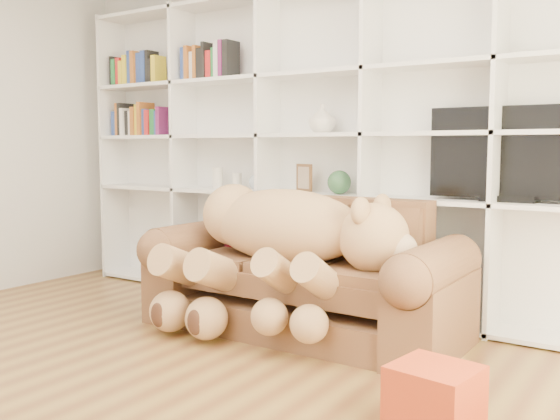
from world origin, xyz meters
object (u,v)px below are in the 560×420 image
Objects in this scene: sofa at (305,282)px; gift_box at (435,397)px; teddy_bear at (279,241)px; tv at (511,155)px.

gift_box is (1.21, -0.92, -0.19)m from sofa.
sofa is 0.35m from teddy_bear.
tv is at bearing 93.28° from gift_box.
teddy_bear is 1.58m from gift_box.
tv is (1.12, 0.65, 0.83)m from sofa.
teddy_bear is at bearing -117.22° from sofa.
teddy_bear reaches higher than gift_box.
tv is (-0.09, 1.57, 1.03)m from gift_box.
gift_box is 0.34× the size of tv.
tv reaches higher than teddy_bear.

